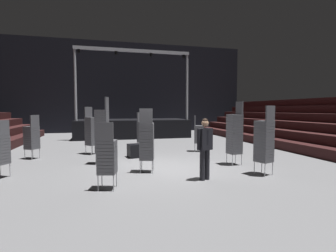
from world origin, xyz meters
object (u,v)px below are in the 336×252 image
Objects in this scene: chair_stack_aisle_right at (264,140)px; chair_stack_front_right at (32,137)px; man_with_tie at (205,145)px; chair_stack_rear_left at (143,131)px; chair_stack_mid_right at (92,131)px; chair_stack_rear_right at (102,131)px; chair_stack_mid_left at (235,133)px; equipment_road_case at (139,150)px; chair_stack_front_left at (107,156)px; chair_stack_rear_centre at (147,140)px; chair_stack_mid_centre at (199,134)px; stage_riser at (132,127)px.

chair_stack_front_right is at bearing 129.10° from chair_stack_aisle_right.
man_with_tie is 5.74m from chair_stack_rear_left.
chair_stack_rear_right is at bearing 59.09° from chair_stack_mid_right.
chair_stack_mid_right reaches higher than chair_stack_front_right.
chair_stack_mid_left is 4.88m from chair_stack_rear_left.
man_with_tie reaches higher than equipment_road_case.
chair_stack_rear_centre is at bearing 63.89° from chair_stack_front_left.
chair_stack_aisle_right is at bearing -106.03° from chair_stack_rear_right.
chair_stack_rear_centre is (-3.09, -3.41, 0.17)m from chair_stack_mid_centre.
chair_stack_aisle_right is at bearing -49.43° from equipment_road_case.
chair_stack_aisle_right is at bearing -77.12° from stage_riser.
chair_stack_rear_right is (-4.48, -1.78, 0.38)m from chair_stack_mid_centre.
chair_stack_mid_right is (2.31, 0.56, 0.17)m from chair_stack_front_right.
man_with_tie is 2.73m from chair_stack_front_left.
chair_stack_rear_centre is at bearing -23.34° from chair_stack_mid_centre.
chair_stack_rear_centre is 0.96× the size of chair_stack_aisle_right.
chair_stack_front_left is at bearing 53.65° from chair_stack_mid_right.
chair_stack_front_right is 5.36m from chair_stack_rear_centre.
chair_stack_mid_left reaches higher than chair_stack_front_left.
chair_stack_mid_centre is at bearing -129.35° from man_with_tie.
chair_stack_mid_left is at bearing -91.05° from chair_stack_rear_right.
chair_stack_mid_left is (7.47, -3.02, 0.25)m from chair_stack_front_right.
chair_stack_rear_left reaches higher than man_with_tie.
chair_stack_mid_right reaches higher than chair_stack_mid_centre.
stage_riser is 3.46× the size of chair_stack_mid_left.
chair_stack_mid_left is 1.08× the size of chair_stack_mid_right.
chair_stack_mid_right is 1.00× the size of chair_stack_aisle_right.
chair_stack_mid_centre is 4.65m from chair_stack_aisle_right.
chair_stack_mid_left is (4.56, 1.84, 0.29)m from chair_stack_front_left.
chair_stack_rear_left is at bearing -101.03° from man_with_tie.
stage_riser reaches higher than chair_stack_mid_right.
chair_stack_mid_right is 4.99m from chair_stack_mid_centre.
chair_stack_rear_left reaches higher than equipment_road_case.
stage_riser is 8.87× the size of equipment_road_case.
chair_stack_front_left is 0.74× the size of chair_stack_mid_left.
chair_stack_front_left is at bearing 163.52° from chair_stack_aisle_right.
equipment_road_case is at bearing 48.66° from chair_stack_mid_left.
stage_riser is 10.81m from chair_stack_rear_centre.
stage_riser is 7.34m from chair_stack_mid_right.
man_with_tie is 6.20m from chair_stack_mid_right.
chair_stack_front_left is (-1.97, -12.28, 0.15)m from stage_riser.
chair_stack_mid_right and chair_stack_aisle_right have the same top height.
chair_stack_rear_right is at bearing 129.53° from chair_stack_aisle_right.
chair_stack_rear_right reaches higher than man_with_tie.
man_with_tie is 1.99m from chair_stack_aisle_right.
chair_stack_mid_centre is (4.35, 4.92, 0.00)m from chair_stack_front_left.
chair_stack_front_left is 1.90× the size of equipment_road_case.
chair_stack_aisle_right is (1.99, 0.10, 0.06)m from man_with_tie.
stage_riser is at bearing 85.77° from equipment_road_case.
chair_stack_rear_left is at bearing 29.59° from chair_stack_mid_left.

